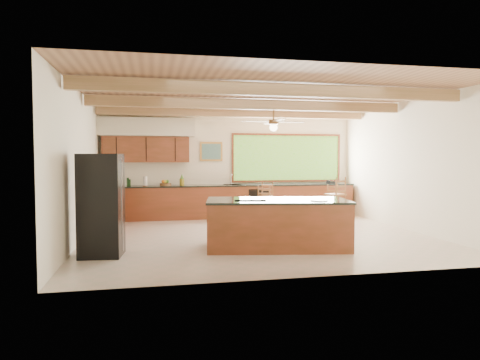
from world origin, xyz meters
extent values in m
plane|color=beige|center=(0.00, 0.00, 0.00)|extent=(7.20, 7.20, 0.00)
cube|color=white|center=(0.00, 3.25, 1.50)|extent=(7.20, 0.04, 3.00)
cube|color=white|center=(0.00, -3.25, 1.50)|extent=(7.20, 0.04, 3.00)
cube|color=white|center=(-3.60, 0.00, 1.50)|extent=(0.04, 6.50, 3.00)
cube|color=white|center=(3.60, 0.00, 1.50)|extent=(0.04, 6.50, 3.00)
cube|color=#9E714F|center=(0.00, 0.00, 3.00)|extent=(7.20, 6.50, 0.04)
cube|color=#A37651|center=(0.00, -1.60, 2.86)|extent=(7.10, 0.15, 0.22)
cube|color=#A37651|center=(0.00, 0.50, 2.86)|extent=(7.10, 0.15, 0.22)
cube|color=#A37651|center=(0.00, 2.30, 2.86)|extent=(7.10, 0.15, 0.22)
cube|color=brown|center=(-2.35, 3.06, 1.90)|extent=(2.30, 0.35, 0.70)
cube|color=silver|center=(-2.35, 2.99, 2.50)|extent=(2.60, 0.50, 0.48)
cylinder|color=#FFEABF|center=(-3.05, 2.99, 2.27)|extent=(0.10, 0.10, 0.01)
cylinder|color=#FFEABF|center=(-1.65, 2.99, 2.27)|extent=(0.10, 0.10, 0.01)
cube|color=#8AC747|center=(1.70, 3.22, 1.67)|extent=(3.20, 0.04, 1.30)
cube|color=#B88138|center=(-0.55, 3.22, 1.85)|extent=(0.64, 0.03, 0.54)
cube|color=#427865|center=(-0.55, 3.20, 1.85)|extent=(0.54, 0.01, 0.44)
cube|color=brown|center=(0.00, 2.91, 0.44)|extent=(7.00, 0.65, 0.88)
cube|color=black|center=(0.00, 2.91, 0.90)|extent=(7.04, 0.69, 0.04)
cube|color=brown|center=(-3.26, 1.35, 0.44)|extent=(0.65, 2.35, 0.88)
cube|color=black|center=(-3.26, 1.35, 0.90)|extent=(0.69, 2.39, 0.04)
cube|color=black|center=(0.70, 2.58, 0.42)|extent=(0.60, 0.02, 0.78)
cube|color=silver|center=(0.00, 2.91, 0.91)|extent=(0.50, 0.38, 0.03)
cylinder|color=silver|center=(0.00, 3.11, 1.07)|extent=(0.03, 0.03, 0.30)
cylinder|color=silver|center=(0.00, 3.01, 1.20)|extent=(0.03, 0.20, 0.03)
cylinder|color=silver|center=(-2.39, 2.82, 1.05)|extent=(0.10, 0.10, 0.26)
cylinder|color=#1B3C18|center=(-2.84, 2.96, 1.03)|extent=(0.06, 0.06, 0.22)
cylinder|color=#1B3C18|center=(-2.79, 2.94, 1.01)|extent=(0.05, 0.05, 0.18)
cube|color=black|center=(2.94, 2.88, 0.97)|extent=(0.23, 0.20, 0.09)
cube|color=brown|center=(0.07, -1.27, 0.43)|extent=(2.72, 1.60, 0.86)
cube|color=black|center=(0.07, -1.27, 0.88)|extent=(2.76, 1.65, 0.04)
cube|color=black|center=(-0.43, -1.18, 0.91)|extent=(0.64, 0.54, 0.02)
cylinder|color=silver|center=(0.73, -1.66, 0.91)|extent=(0.31, 0.31, 0.02)
cube|color=black|center=(-3.05, -1.30, 0.87)|extent=(0.74, 0.73, 1.74)
cube|color=silver|center=(-2.71, -1.30, 0.87)|extent=(0.02, 0.05, 1.60)
cube|color=brown|center=(0.80, 2.29, 0.62)|extent=(0.38, 0.38, 0.04)
cylinder|color=brown|center=(0.66, 2.14, 0.30)|extent=(0.03, 0.03, 0.60)
cylinder|color=brown|center=(0.95, 2.14, 0.30)|extent=(0.03, 0.03, 0.60)
cylinder|color=brown|center=(0.66, 2.43, 0.30)|extent=(0.03, 0.03, 0.60)
cylinder|color=brown|center=(0.95, 2.43, 0.30)|extent=(0.03, 0.03, 0.60)
cube|color=brown|center=(0.56, 1.60, 0.59)|extent=(0.42, 0.42, 0.04)
cylinder|color=brown|center=(0.42, 1.46, 0.29)|extent=(0.03, 0.03, 0.58)
cylinder|color=brown|center=(0.70, 1.46, 0.29)|extent=(0.03, 0.03, 0.58)
cylinder|color=brown|center=(0.42, 1.74, 0.29)|extent=(0.03, 0.03, 0.58)
cylinder|color=brown|center=(0.70, 1.74, 0.29)|extent=(0.03, 0.03, 0.58)
cube|color=brown|center=(2.80, 2.45, 0.57)|extent=(0.43, 0.43, 0.04)
cylinder|color=brown|center=(2.66, 2.32, 0.27)|extent=(0.03, 0.03, 0.55)
cylinder|color=brown|center=(2.93, 2.32, 0.27)|extent=(0.03, 0.03, 0.55)
cylinder|color=brown|center=(2.66, 2.58, 0.27)|extent=(0.03, 0.03, 0.55)
cylinder|color=brown|center=(2.93, 2.58, 0.27)|extent=(0.03, 0.03, 0.55)
cube|color=brown|center=(2.51, 1.60, 0.71)|extent=(0.54, 0.54, 0.04)
cylinder|color=brown|center=(2.35, 1.43, 0.34)|extent=(0.04, 0.04, 0.69)
cylinder|color=brown|center=(2.68, 1.43, 0.34)|extent=(0.04, 0.04, 0.69)
cylinder|color=brown|center=(2.35, 1.77, 0.34)|extent=(0.04, 0.04, 0.69)
cylinder|color=brown|center=(2.68, 1.77, 0.34)|extent=(0.04, 0.04, 0.69)
camera|label=1|loc=(-2.20, -8.85, 1.68)|focal=32.00mm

